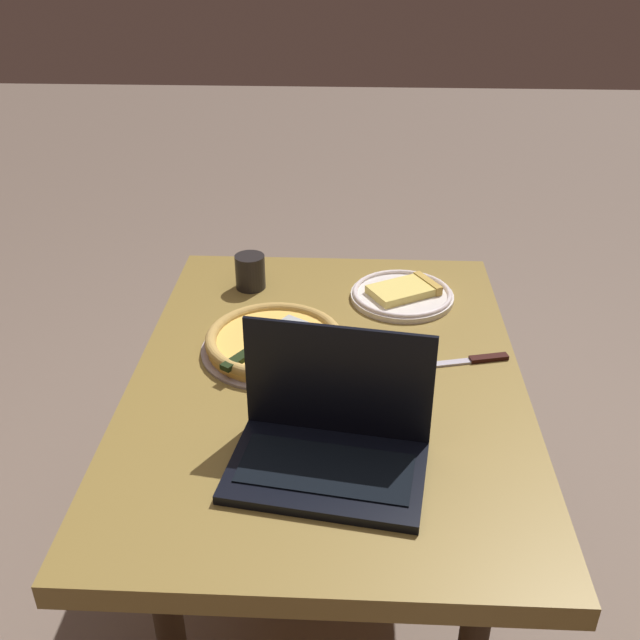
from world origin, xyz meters
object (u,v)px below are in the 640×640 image
drink_cup (250,271)px  pizza_plate (403,294)px  table_knife (472,360)px  pizza_tray (274,341)px  dining_table (327,406)px  laptop (330,439)px

drink_cup → pizza_plate: bearing=83.6°
table_knife → pizza_tray: bearing=-93.8°
dining_table → table_knife: size_ratio=5.59×
dining_table → laptop: (0.28, 0.02, 0.14)m
dining_table → pizza_plate: bearing=152.9°
pizza_tray → laptop: bearing=20.3°
laptop → dining_table: bearing=-176.8°
laptop → table_knife: 0.46m
laptop → table_knife: laptop is taller
laptop → table_knife: (-0.34, 0.30, -0.05)m
pizza_tray → table_knife: bearing=86.2°
table_knife → pizza_plate: bearing=-154.4°
drink_cup → dining_table: bearing=28.6°
dining_table → pizza_tray: size_ratio=3.52×
pizza_plate → laptop: bearing=-14.4°
pizza_tray → table_knife: pizza_tray is taller
pizza_plate → drink_cup: (-0.04, -0.39, 0.03)m
pizza_tray → table_knife: 0.44m
dining_table → laptop: laptop is taller
pizza_plate → drink_cup: 0.39m
drink_cup → table_knife: bearing=58.0°
laptop → drink_cup: bearing=-161.2°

